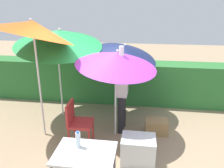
% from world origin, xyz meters
% --- Properties ---
extents(ground_plane, '(24.00, 24.00, 0.00)m').
position_xyz_m(ground_plane, '(0.00, 0.00, 0.00)').
color(ground_plane, '#9E8466').
extents(hedge_row, '(8.00, 0.70, 1.12)m').
position_xyz_m(hedge_row, '(0.00, 2.01, 0.56)').
color(hedge_row, '#2D7033').
rests_on(hedge_row, ground_plane).
extents(umbrella_rainbow, '(1.61, 1.59, 1.93)m').
position_xyz_m(umbrella_rainbow, '(0.10, 0.25, 1.62)').
color(umbrella_rainbow, silver).
rests_on(umbrella_rainbow, ground_plane).
extents(umbrella_orange, '(2.02, 2.00, 2.35)m').
position_xyz_m(umbrella_orange, '(-1.30, 0.95, 1.90)').
color(umbrella_orange, silver).
rests_on(umbrella_orange, ground_plane).
extents(umbrella_yellow, '(1.63, 1.57, 2.04)m').
position_xyz_m(umbrella_yellow, '(0.16, 1.08, 1.60)').
color(umbrella_yellow, silver).
rests_on(umbrella_yellow, ground_plane).
extents(umbrella_navy, '(1.65, 1.59, 2.63)m').
position_xyz_m(umbrella_navy, '(-1.42, 0.04, 2.19)').
color(umbrella_navy, silver).
rests_on(umbrella_navy, ground_plane).
extents(person_vendor, '(0.23, 0.55, 1.88)m').
position_xyz_m(person_vendor, '(0.20, 0.44, 0.93)').
color(person_vendor, black).
rests_on(person_vendor, ground_plane).
extents(chair_plastic, '(0.45, 0.45, 0.89)m').
position_xyz_m(chair_plastic, '(-0.60, -0.23, 0.51)').
color(chair_plastic, '#B72D2D').
rests_on(chair_plastic, ground_plane).
extents(cooler_box, '(0.58, 0.44, 0.47)m').
position_xyz_m(cooler_box, '(0.58, -0.58, 0.23)').
color(cooler_box, silver).
rests_on(cooler_box, ground_plane).
extents(crate_cardboard, '(0.47, 0.31, 0.31)m').
position_xyz_m(crate_cardboard, '(0.94, 0.39, 0.15)').
color(crate_cardboard, '#9E7A4C').
rests_on(crate_cardboard, ground_plane).
extents(folding_table, '(0.80, 0.60, 0.77)m').
position_xyz_m(folding_table, '(-0.11, -1.48, 0.68)').
color(folding_table, '#4C4C51').
rests_on(folding_table, ground_plane).
extents(bottle_water, '(0.07, 0.07, 0.24)m').
position_xyz_m(bottle_water, '(-0.23, -1.37, 0.89)').
color(bottle_water, silver).
rests_on(bottle_water, folding_table).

